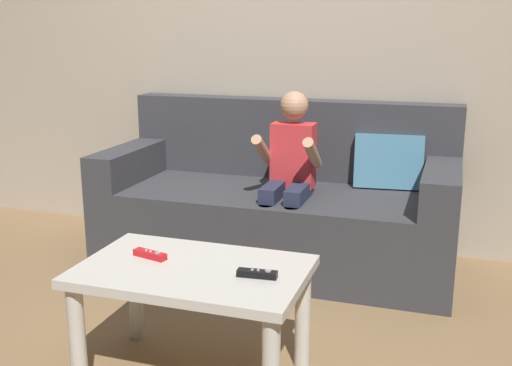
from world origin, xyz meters
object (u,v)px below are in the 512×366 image
object	(u,v)px
coffee_table	(193,288)
game_remote_black_near_edge	(257,274)
couch	(280,207)
game_remote_red_center	(150,255)
person_seated_on_couch	(289,173)

from	to	relation	value
coffee_table	game_remote_black_near_edge	bearing A→B (deg)	-3.54
couch	game_remote_red_center	bearing A→B (deg)	-96.90
person_seated_on_couch	game_remote_black_near_edge	distance (m)	1.12
game_remote_black_near_edge	person_seated_on_couch	bearing A→B (deg)	99.72
person_seated_on_couch	game_remote_black_near_edge	xyz separation A→B (m)	(0.19, -1.10, -0.10)
game_remote_black_near_edge	game_remote_red_center	world-z (taller)	same
person_seated_on_couch	game_remote_red_center	size ratio (longest dim) A/B	6.68
person_seated_on_couch	game_remote_black_near_edge	bearing A→B (deg)	-80.28
coffee_table	game_remote_black_near_edge	world-z (taller)	game_remote_black_near_edge
couch	coffee_table	size ratio (longest dim) A/B	2.33
game_remote_red_center	game_remote_black_near_edge	bearing A→B (deg)	-6.50
game_remote_red_center	coffee_table	bearing A→B (deg)	-10.37
couch	person_seated_on_couch	distance (m)	0.32
person_seated_on_couch	game_remote_black_near_edge	world-z (taller)	person_seated_on_couch
couch	person_seated_on_couch	bearing A→B (deg)	-61.46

